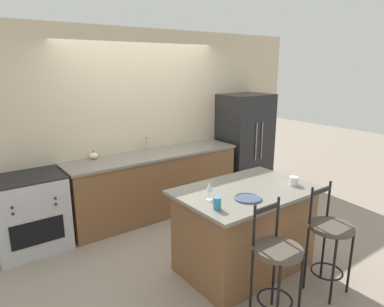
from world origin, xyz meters
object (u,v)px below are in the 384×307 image
object	(u,v)px
bar_stool_near	(277,261)
coffee_mug	(294,181)
bar_stool_far	(330,237)
tumbler_cup	(217,203)
pumpkin_decoration	(94,156)
refrigerator	(244,143)
oven_range	(30,213)
dinner_plate	(248,198)
wine_glass	(209,187)

from	to	relation	value
bar_stool_near	coffee_mug	bearing A→B (deg)	31.27
bar_stool_far	tumbler_cup	size ratio (longest dim) A/B	9.52
bar_stool_far	pumpkin_decoration	size ratio (longest dim) A/B	9.29
refrigerator	tumbler_cup	bearing A→B (deg)	-139.26
oven_range	coffee_mug	bearing A→B (deg)	-41.67
dinner_plate	tumbler_cup	size ratio (longest dim) A/B	2.39
dinner_plate	wine_glass	xyz separation A→B (m)	(-0.32, 0.21, 0.12)
oven_range	bar_stool_near	bearing A→B (deg)	-61.12
tumbler_cup	coffee_mug	bearing A→B (deg)	-0.37
bar_stool_far	tumbler_cup	bearing A→B (deg)	149.22
oven_range	dinner_plate	bearing A→B (deg)	-51.58
coffee_mug	tumbler_cup	bearing A→B (deg)	179.63
bar_stool_far	dinner_plate	bearing A→B (deg)	133.86
coffee_mug	tumbler_cup	distance (m)	1.09
oven_range	dinner_plate	size ratio (longest dim) A/B	3.40
wine_glass	coffee_mug	bearing A→B (deg)	-12.58
refrigerator	pumpkin_decoration	xyz separation A→B (m)	(-2.66, 0.23, 0.13)
wine_glass	tumbler_cup	bearing A→B (deg)	-111.30
wine_glass	pumpkin_decoration	size ratio (longest dim) A/B	1.63
pumpkin_decoration	bar_stool_near	bearing A→B (deg)	-79.75
refrigerator	tumbler_cup	size ratio (longest dim) A/B	14.95
oven_range	tumbler_cup	size ratio (longest dim) A/B	8.12
bar_stool_far	coffee_mug	bearing A→B (deg)	76.33
pumpkin_decoration	bar_stool_far	bearing A→B (deg)	-66.24
coffee_mug	bar_stool_far	bearing A→B (deg)	-103.67
bar_stool_near	wine_glass	world-z (taller)	wine_glass
bar_stool_near	refrigerator	bearing A→B (deg)	50.09
refrigerator	bar_stool_near	xyz separation A→B (m)	(-2.15, -2.57, -0.27)
oven_range	wine_glass	world-z (taller)	wine_glass
refrigerator	oven_range	size ratio (longest dim) A/B	1.84
bar_stool_far	tumbler_cup	world-z (taller)	bar_stool_far
dinner_plate	wine_glass	world-z (taller)	wine_glass
bar_stool_near	dinner_plate	bearing A→B (deg)	70.74
bar_stool_near	pumpkin_decoration	xyz separation A→B (m)	(-0.51, 2.80, 0.40)
bar_stool_far	pumpkin_decoration	world-z (taller)	bar_stool_far
refrigerator	dinner_plate	distance (m)	2.83
coffee_mug	oven_range	bearing A→B (deg)	138.33
oven_range	pumpkin_decoration	size ratio (longest dim) A/B	7.93
oven_range	dinner_plate	xyz separation A→B (m)	(1.61, -2.03, 0.47)
coffee_mug	pumpkin_decoration	xyz separation A→B (m)	(-1.38, 2.27, 0.01)
oven_range	bar_stool_far	xyz separation A→B (m)	(2.16, -2.60, 0.12)
oven_range	coffee_mug	xyz separation A→B (m)	(2.29, -2.04, 0.51)
bar_stool_near	dinner_plate	size ratio (longest dim) A/B	3.98
bar_stool_near	coffee_mug	size ratio (longest dim) A/B	8.58
coffee_mug	pumpkin_decoration	bearing A→B (deg)	121.32
refrigerator	bar_stool_far	distance (m)	2.97
refrigerator	dinner_plate	xyz separation A→B (m)	(-1.96, -2.03, 0.08)
pumpkin_decoration	wine_glass	bearing A→B (deg)	-79.47
bar_stool_near	bar_stool_far	bearing A→B (deg)	-2.14
bar_stool_far	coffee_mug	size ratio (longest dim) A/B	8.58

